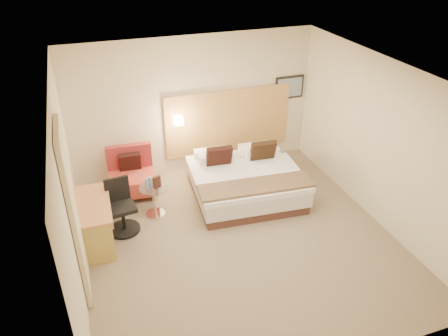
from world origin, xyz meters
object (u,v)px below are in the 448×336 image
object	(u,v)px
side_table	(155,199)
lounge_chair	(132,176)
bed	(245,180)
desk_chair	(122,210)
desk	(95,212)

from	to	relation	value
side_table	lounge_chair	bearing A→B (deg)	106.83
bed	desk_chair	distance (m)	2.30
lounge_chair	desk	xyz separation A→B (m)	(-0.74, -1.27, 0.23)
side_table	desk_chair	distance (m)	0.64
desk	desk_chair	distance (m)	0.49
lounge_chair	desk_chair	size ratio (longest dim) A/B	0.97
side_table	desk	bearing A→B (deg)	-156.27
bed	desk	bearing A→B (deg)	-168.99
bed	desk	distance (m)	2.75
bed	desk	size ratio (longest dim) A/B	1.73
side_table	bed	bearing A→B (deg)	2.93
desk	bed	bearing A→B (deg)	11.01
desk	desk_chair	bearing A→B (deg)	24.82
bed	desk	xyz separation A→B (m)	(-2.68, -0.52, 0.27)
bed	side_table	world-z (taller)	bed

